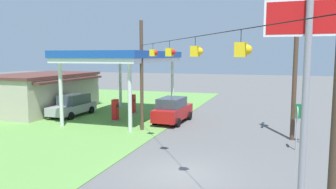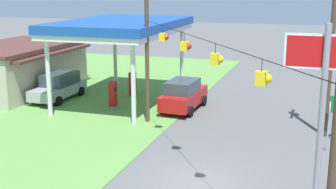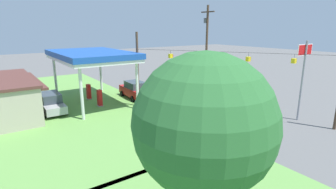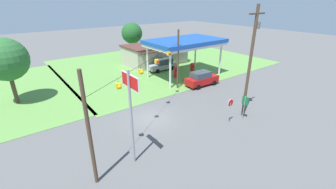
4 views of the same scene
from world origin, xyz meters
TOP-DOWN VIEW (x-y plane):
  - ground_plane at (0.00, 0.00)m, footprint 160.00×160.00m
  - grass_verge_station_corner at (13.62, 17.45)m, footprint 36.00×28.00m
  - gas_station_canopy at (11.62, 8.35)m, footprint 11.24×7.01m
  - gas_station_store at (12.26, 17.43)m, footprint 11.11×7.03m
  - fuel_pump_near at (9.90, 8.35)m, footprint 0.71×0.56m
  - fuel_pump_far at (13.33, 8.35)m, footprint 0.71×0.56m
  - car_at_pumps_front at (10.78, 3.73)m, footprint 4.88×2.27m
  - car_at_pumps_rear at (10.81, 12.98)m, footprint 5.08×2.15m
  - stop_sign_roadside at (5.66, -5.19)m, footprint 0.80×0.08m
  - stop_sign_overhead at (-4.49, -4.70)m, footprint 0.22×2.24m
  - route_sign at (7.44, -5.55)m, footprint 0.10×0.70m
  - utility_pole_main at (8.08, -5.09)m, footprint 2.20×0.44m
  - signal_span_gantry at (0.00, -0.01)m, footprint 15.28×10.24m

SIDE VIEW (x-z plane):
  - ground_plane at x=0.00m, z-range 0.00..0.00m
  - grass_verge_station_corner at x=13.62m, z-range 0.00..0.04m
  - fuel_pump_near at x=9.90m, z-range -0.04..1.75m
  - fuel_pump_far at x=13.33m, z-range -0.04..1.75m
  - car_at_pumps_rear at x=10.81m, z-range 0.02..1.90m
  - car_at_pumps_front at x=10.78m, z-range 0.01..2.04m
  - route_sign at x=7.44m, z-range 0.51..2.91m
  - gas_station_store at x=12.26m, z-range 0.02..3.60m
  - stop_sign_roadside at x=5.66m, z-range 0.56..3.06m
  - signal_span_gantry at x=0.00m, z-range 0.37..8.11m
  - stop_sign_overhead at x=-4.49m, z-range 1.45..8.54m
  - gas_station_canopy at x=11.62m, z-range 2.34..8.02m
  - utility_pole_main at x=8.08m, z-range 0.61..11.39m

